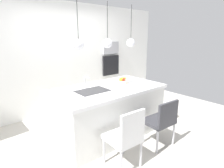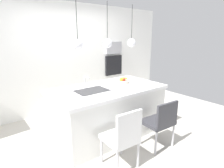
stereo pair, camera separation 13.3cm
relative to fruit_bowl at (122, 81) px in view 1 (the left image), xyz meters
The scene contains 13 objects.
floor 1.04m from the fruit_bowl, behind, with size 6.60×6.60×0.00m, color #BCB7AD.
back_wall 1.67m from the fruit_bowl, 104.31° to the left, with size 6.00×0.10×2.60m, color white.
kitchen_island 0.65m from the fruit_bowl, behind, with size 2.06×1.12×0.91m.
sink_basin 0.74m from the fruit_bowl, behind, with size 0.56×0.40×0.02m, color #2D2D30.
faucet 0.76m from the fruit_bowl, 168.58° to the left, with size 0.02×0.17×0.22m.
fruit_bowl is the anchor object (origin of this frame).
microwave 1.88m from the fruit_bowl, 57.61° to the left, with size 0.54×0.08×0.34m, color #9E9EA3.
oven 1.80m from the fruit_bowl, 57.61° to the left, with size 0.56×0.08×0.56m, color black.
chair_near 1.37m from the fruit_bowl, 130.06° to the right, with size 0.44×0.46×0.89m.
chair_middle 1.09m from the fruit_bowl, 90.46° to the right, with size 0.50×0.44×0.82m.
pendant_light_left 1.22m from the fruit_bowl, behind, with size 0.16×0.16×0.76m.
pendant_light_center 0.85m from the fruit_bowl, behind, with size 0.16×0.16×0.76m.
pendant_light_right 0.76m from the fruit_bowl, 21.51° to the right, with size 0.16×0.16×0.76m.
Camera 1 is at (-2.03, -2.55, 1.82)m, focal length 29.66 mm.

